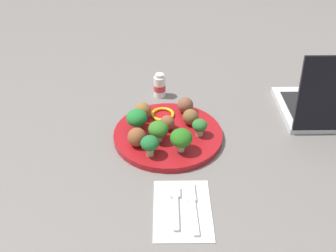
{
  "coord_description": "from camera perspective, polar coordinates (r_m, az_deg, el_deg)",
  "views": [
    {
      "loc": [
        -0.81,
        0.1,
        0.62
      ],
      "look_at": [
        0.0,
        0.0,
        0.04
      ],
      "focal_mm": 42.33,
      "sensor_mm": 36.0,
      "label": 1
    }
  ],
  "objects": [
    {
      "name": "knife",
      "position": [
        0.84,
        3.57,
        -11.26
      ],
      "size": [
        0.15,
        0.03,
        0.01
      ],
      "color": "white",
      "rests_on": "napkin"
    },
    {
      "name": "meatball_near_rim",
      "position": [
        1.08,
        2.51,
        3.02
      ],
      "size": [
        0.04,
        0.04,
        0.04
      ],
      "primitive_type": "sphere",
      "color": "brown",
      "rests_on": "plate"
    },
    {
      "name": "napkin",
      "position": [
        0.84,
        2.36,
        -11.87
      ],
      "size": [
        0.18,
        0.14,
        0.01
      ],
      "primitive_type": "cube",
      "rotation": [
        0.0,
        0.0,
        -0.11
      ],
      "color": "white",
      "rests_on": "ground_plane"
    },
    {
      "name": "yogurt_bottle",
      "position": [
        1.18,
        -1.41,
        5.75
      ],
      "size": [
        0.04,
        0.04,
        0.07
      ],
      "color": "white",
      "rests_on": "ground_plane"
    },
    {
      "name": "meatball_far_rim",
      "position": [
        1.06,
        -3.65,
        2.22
      ],
      "size": [
        0.05,
        0.05,
        0.05
      ],
      "primitive_type": "sphere",
      "color": "brown",
      "rests_on": "plate"
    },
    {
      "name": "broccoli_floret_near_rim",
      "position": [
        0.97,
        -1.39,
        -0.53
      ],
      "size": [
        0.05,
        0.05,
        0.05
      ],
      "color": "#95B97F",
      "rests_on": "plate"
    },
    {
      "name": "fork",
      "position": [
        0.84,
        1.1,
        -11.27
      ],
      "size": [
        0.12,
        0.03,
        0.01
      ],
      "color": "silver",
      "rests_on": "napkin"
    },
    {
      "name": "meatball_front_right",
      "position": [
        0.97,
        -4.49,
        -1.6
      ],
      "size": [
        0.05,
        0.05,
        0.05
      ],
      "primitive_type": "sphere",
      "color": "brown",
      "rests_on": "plate"
    },
    {
      "name": "broccoli_floret_center",
      "position": [
        0.94,
        1.93,
        -1.78
      ],
      "size": [
        0.05,
        0.05,
        0.06
      ],
      "color": "#ABCB81",
      "rests_on": "plate"
    },
    {
      "name": "broccoli_floret_front_left",
      "position": [
        1.01,
        -4.49,
        1.14
      ],
      "size": [
        0.05,
        0.05,
        0.06
      ],
      "color": "#9BC269",
      "rests_on": "plate"
    },
    {
      "name": "plate",
      "position": [
        1.02,
        0.0,
        -1.28
      ],
      "size": [
        0.28,
        0.28,
        0.02
      ],
      "primitive_type": "cylinder",
      "color": "maroon",
      "rests_on": "ground_plane"
    },
    {
      "name": "broccoli_floret_mid_left",
      "position": [
        0.99,
        4.58,
        0.01
      ],
      "size": [
        0.04,
        0.04,
        0.05
      ],
      "color": "#A3B783",
      "rests_on": "plate"
    },
    {
      "name": "broccoli_floret_far_rim",
      "position": [
        0.93,
        -2.63,
        -2.59
      ],
      "size": [
        0.04,
        0.04,
        0.05
      ],
      "color": "#A2C06D",
      "rests_on": "plate"
    },
    {
      "name": "meatball_center",
      "position": [
        1.02,
        -0.2,
        0.48
      ],
      "size": [
        0.04,
        0.04,
        0.04
      ],
      "primitive_type": "sphere",
      "color": "brown",
      "rests_on": "plate"
    },
    {
      "name": "meatball_back_right",
      "position": [
        1.04,
        3.28,
        1.3
      ],
      "size": [
        0.04,
        0.04,
        0.04
      ],
      "primitive_type": "sphere",
      "color": "brown",
      "rests_on": "plate"
    },
    {
      "name": "ground_plane",
      "position": [
        1.03,
        0.0,
        -1.63
      ],
      "size": [
        4.0,
        4.0,
        0.0
      ],
      "primitive_type": "plane",
      "color": "slate"
    },
    {
      "name": "pepper_ring_far_rim",
      "position": [
        1.08,
        -0.76,
        1.7
      ],
      "size": [
        0.09,
        0.09,
        0.01
      ],
      "primitive_type": "torus",
      "rotation": [
        0.0,
        0.0,
        2.43
      ],
      "color": "yellow",
      "rests_on": "plate"
    }
  ]
}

